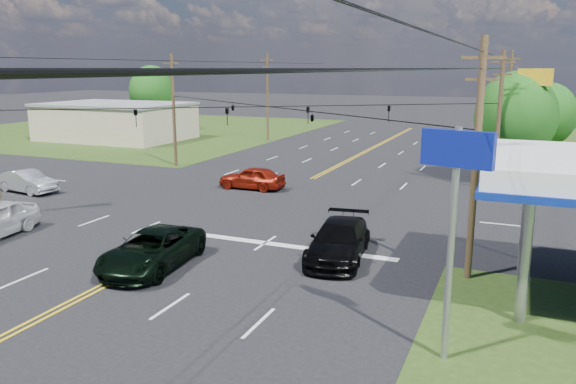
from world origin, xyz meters
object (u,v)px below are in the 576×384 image
at_px(sedan_silver, 27,181).
at_px(pole_left_far, 267,96).
at_px(suv_black, 339,241).
at_px(pickup_dkgreen, 152,249).
at_px(tree_right_a, 515,117).
at_px(pole_ne, 499,119).
at_px(tree_far_l, 152,92).
at_px(pole_right_far, 508,101).
at_px(tree_right_b, 548,115).
at_px(pole_nw, 174,109).
at_px(retail_nw, 116,122).
at_px(polesign_se, 455,185).
at_px(pole_se, 476,158).

bearing_deg(sedan_silver, pole_left_far, 1.37).
distance_m(pole_left_far, suv_black, 42.26).
relative_size(pickup_dkgreen, sedan_silver, 1.25).
distance_m(tree_right_a, pickup_dkgreen, 28.62).
xyz_separation_m(pole_ne, tree_far_l, (-45.00, 23.00, 0.28)).
relative_size(pole_right_far, tree_far_l, 1.15).
xyz_separation_m(tree_right_b, tree_far_l, (-48.50, 8.00, 0.98)).
xyz_separation_m(pole_ne, pickup_dkgreen, (-12.50, -21.91, -4.11)).
bearing_deg(tree_right_a, suv_black, -107.54).
relative_size(pole_ne, pole_left_far, 0.95).
xyz_separation_m(pole_nw, tree_right_b, (29.50, 15.00, -0.70)).
bearing_deg(pole_ne, pole_nw, 180.00).
height_order(retail_nw, sedan_silver, retail_nw).
bearing_deg(tree_far_l, tree_right_a, -23.50).
height_order(tree_right_b, polesign_se, tree_right_b).
distance_m(pole_left_far, sedan_silver, 32.40).
bearing_deg(pole_ne, pole_left_far, 143.84).
distance_m(tree_far_l, polesign_se, 65.80).
xyz_separation_m(tree_right_a, sedan_silver, (-30.34, -15.92, -4.11)).
height_order(retail_nw, pole_nw, pole_nw).
height_order(pole_nw, suv_black, pole_nw).
distance_m(retail_nw, pole_se, 53.09).
distance_m(tree_right_a, polesign_se, 28.03).
relative_size(pole_se, suv_black, 1.66).
bearing_deg(tree_right_a, pole_nw, -173.66).
relative_size(tree_right_a, pickup_dkgreen, 1.41).
relative_size(pole_right_far, tree_right_b, 1.41).
bearing_deg(tree_right_a, tree_far_l, 156.50).
bearing_deg(pickup_dkgreen, tree_right_a, 55.89).
bearing_deg(pickup_dkgreen, sedan_silver, 146.26).
relative_size(pole_right_far, sedan_silver, 2.16).
relative_size(retail_nw, pickup_dkgreen, 2.77).
bearing_deg(tree_right_b, pole_nw, -153.05).
height_order(tree_right_b, suv_black, tree_right_b).
xyz_separation_m(pole_left_far, tree_right_b, (29.50, -4.00, -0.95)).
bearing_deg(suv_black, tree_right_b, 66.85).
distance_m(pole_se, pole_right_far, 37.00).
bearing_deg(pole_se, retail_nw, 144.21).
distance_m(pole_ne, sedan_silver, 32.33).
distance_m(pole_right_far, sedan_silver, 43.58).
height_order(pole_left_far, polesign_se, pole_left_far).
height_order(pole_ne, tree_right_b, pole_ne).
distance_m(pole_nw, polesign_se, 36.08).
xyz_separation_m(tree_far_l, pickup_dkgreen, (32.50, -44.91, -4.39)).
relative_size(pole_se, polesign_se, 1.40).
xyz_separation_m(pole_nw, tree_right_a, (27.00, 3.00, -0.05)).
xyz_separation_m(pickup_dkgreen, polesign_se, (12.50, -3.10, 4.40)).
relative_size(pole_left_far, pole_right_far, 1.00).
distance_m(pole_nw, pole_ne, 26.00).
bearing_deg(polesign_se, pole_nw, 136.11).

